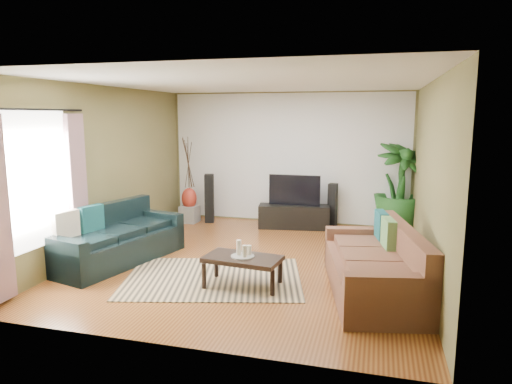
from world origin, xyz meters
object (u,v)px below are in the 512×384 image
(speaker_left, at_px, (209,198))
(side_table, at_px, (133,230))
(pedestal, at_px, (190,214))
(potted_plant, at_px, (399,187))
(coffee_table, at_px, (243,271))
(television, at_px, (294,190))
(tv_stand, at_px, (294,217))
(vase, at_px, (189,198))
(sofa_right, at_px, (372,261))
(sofa_left, at_px, (116,235))
(speaker_right, at_px, (332,205))

(speaker_left, relative_size, side_table, 2.00)
(pedestal, bearing_deg, potted_plant, 4.70)
(coffee_table, height_order, television, television)
(tv_stand, relative_size, side_table, 2.73)
(potted_plant, distance_m, vase, 4.23)
(sofa_right, height_order, television, television)
(coffee_table, relative_size, television, 0.97)
(tv_stand, distance_m, television, 0.53)
(potted_plant, height_order, pedestal, potted_plant)
(sofa_left, distance_m, side_table, 0.96)
(sofa_left, height_order, side_table, sofa_left)
(television, distance_m, pedestal, 2.29)
(speaker_right, bearing_deg, side_table, -135.03)
(potted_plant, xyz_separation_m, side_table, (-4.47, -2.15, -0.61))
(pedestal, xyz_separation_m, side_table, (-0.27, -1.81, 0.08))
(potted_plant, relative_size, side_table, 3.41)
(coffee_table, xyz_separation_m, side_table, (-2.41, 1.40, 0.05))
(sofa_right, relative_size, tv_stand, 1.56)
(television, xyz_separation_m, pedestal, (-2.21, -0.09, -0.59))
(coffee_table, distance_m, potted_plant, 4.16)
(television, height_order, speaker_right, television)
(speaker_left, bearing_deg, pedestal, -179.75)
(sofa_left, relative_size, television, 2.10)
(sofa_right, bearing_deg, television, -164.90)
(speaker_left, relative_size, speaker_right, 1.15)
(coffee_table, height_order, vase, vase)
(television, bearing_deg, potted_plant, 7.24)
(sofa_right, height_order, pedestal, sofa_right)
(sofa_left, bearing_deg, vase, 13.46)
(speaker_left, bearing_deg, side_table, -124.91)
(tv_stand, distance_m, potted_plant, 2.10)
(pedestal, bearing_deg, speaker_left, 15.70)
(potted_plant, bearing_deg, speaker_left, -176.52)
(television, bearing_deg, speaker_right, 19.06)
(speaker_left, bearing_deg, sofa_left, -114.28)
(sofa_right, xyz_separation_m, vase, (-3.78, 3.01, 0.08))
(side_table, bearing_deg, vase, 81.43)
(sofa_left, bearing_deg, pedestal, 13.46)
(vase, relative_size, side_table, 0.88)
(television, relative_size, potted_plant, 0.59)
(coffee_table, bearing_deg, speaker_right, 84.09)
(tv_stand, xyz_separation_m, potted_plant, (1.99, 0.27, 0.64))
(tv_stand, xyz_separation_m, side_table, (-2.49, -1.88, 0.02))
(coffee_table, bearing_deg, pedestal, 130.58)
(sofa_left, xyz_separation_m, speaker_left, (0.44, 2.83, 0.08))
(speaker_left, bearing_deg, tv_stand, -16.77)
(television, bearing_deg, speaker_left, 179.31)
(speaker_left, xyz_separation_m, vase, (-0.41, -0.11, -0.00))
(speaker_left, relative_size, potted_plant, 0.59)
(speaker_right, bearing_deg, vase, -162.14)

